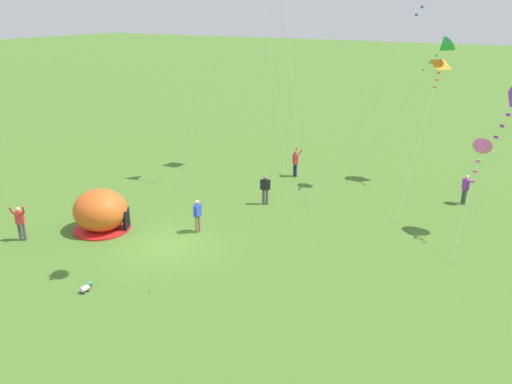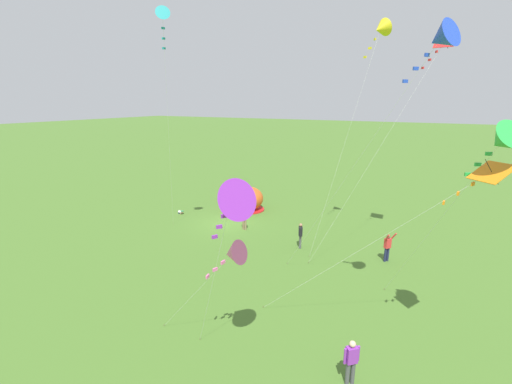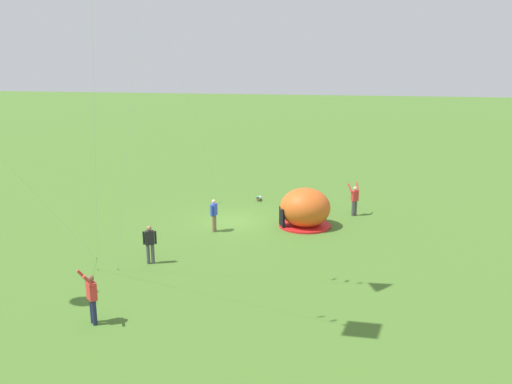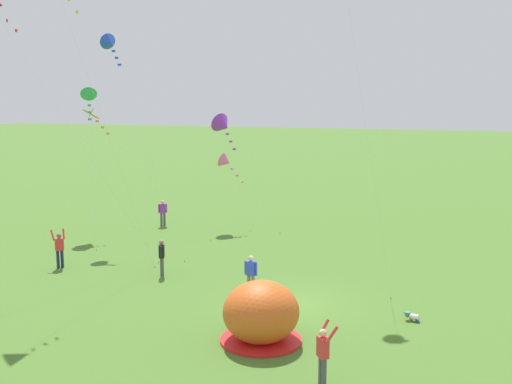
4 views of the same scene
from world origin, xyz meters
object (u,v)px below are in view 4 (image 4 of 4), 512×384
(toddler_crawling, at_px, (412,316))
(person_far_back, at_px, (251,273))
(person_center_field, at_px, (162,256))
(person_near_tent, at_px, (163,212))
(kite_purple, at_px, (223,125))
(popup_tent, at_px, (261,313))
(kite_blue, at_px, (110,43))
(kite_green, at_px, (89,98))
(kite_orange, at_px, (94,118))
(person_strolling, at_px, (323,353))
(kite_pink, at_px, (226,162))
(person_flying_kite, at_px, (59,248))

(toddler_crawling, height_order, person_far_back, person_far_back)
(person_center_field, distance_m, person_near_tent, 11.34)
(toddler_crawling, xyz_separation_m, kite_purple, (13.43, 13.71, 6.37))
(popup_tent, relative_size, kite_blue, 0.23)
(kite_green, xyz_separation_m, kite_orange, (-0.05, -0.35, -1.22))
(person_strolling, bearing_deg, person_center_field, 51.16)
(popup_tent, distance_m, person_far_back, 4.89)
(person_far_back, distance_m, kite_orange, 17.09)
(person_far_back, bearing_deg, person_center_field, 77.02)
(kite_purple, bearing_deg, person_strolling, -148.72)
(toddler_crawling, bearing_deg, person_center_field, 81.51)
(popup_tent, height_order, person_center_field, popup_tent)
(kite_pink, bearing_deg, person_near_tent, 100.93)
(person_strolling, relative_size, kite_green, 0.21)
(kite_green, bearing_deg, person_near_tent, -52.11)
(toddler_crawling, xyz_separation_m, person_strolling, (-6.21, 1.77, 0.82))
(kite_green, bearing_deg, person_far_back, -120.70)
(person_far_back, relative_size, person_strolling, 0.91)
(person_far_back, relative_size, kite_orange, 0.20)
(toddler_crawling, relative_size, kite_orange, 0.06)
(person_strolling, xyz_separation_m, person_center_field, (7.95, 9.87, -0.03))
(toddler_crawling, xyz_separation_m, person_center_field, (1.74, 11.64, 0.79))
(person_near_tent, bearing_deg, kite_pink, -79.07)
(person_strolling, bearing_deg, kite_blue, 49.18)
(toddler_crawling, height_order, kite_green, kite_green)
(kite_purple, distance_m, kite_blue, 8.60)
(person_near_tent, bearing_deg, kite_purple, -62.49)
(kite_blue, distance_m, kite_pink, 9.88)
(person_flying_kite, bearing_deg, kite_green, 25.37)
(person_flying_kite, bearing_deg, person_near_tent, 1.45)
(person_flying_kite, xyz_separation_m, kite_pink, (11.28, -3.90, 3.32))
(person_near_tent, bearing_deg, kite_blue, 156.96)
(toddler_crawling, relative_size, person_flying_kite, 0.29)
(kite_blue, bearing_deg, kite_purple, -44.14)
(popup_tent, height_order, person_strolling, popup_tent)
(kite_blue, relative_size, kite_green, 1.34)
(person_strolling, bearing_deg, person_far_back, 35.91)
(popup_tent, bearing_deg, person_near_tent, 39.50)
(kite_blue, bearing_deg, kite_pink, -53.97)
(kite_purple, distance_m, kite_pink, 2.55)
(person_near_tent, bearing_deg, kite_green, 127.89)
(kite_purple, bearing_deg, person_center_field, -169.98)
(person_flying_kite, relative_size, person_center_field, 1.10)
(person_center_field, bearing_deg, person_near_tent, 29.72)
(person_center_field, distance_m, kite_green, 13.69)
(person_center_field, height_order, kite_green, kite_green)
(toddler_crawling, bearing_deg, kite_blue, 65.85)
(person_center_field, height_order, person_near_tent, same)
(popup_tent, distance_m, person_strolling, 3.70)
(popup_tent, distance_m, kite_purple, 20.28)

